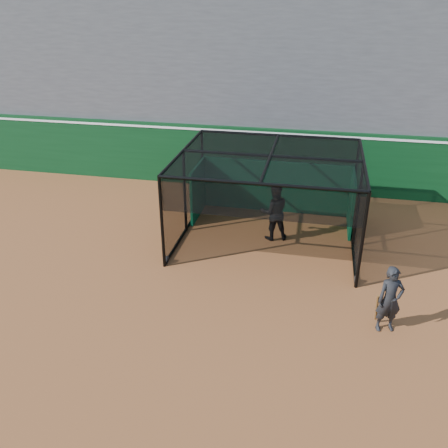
# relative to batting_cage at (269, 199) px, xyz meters

# --- Properties ---
(ground) EXTENTS (120.00, 120.00, 0.00)m
(ground) POSITION_rel_batting_cage_xyz_m (-1.12, -4.05, -1.40)
(ground) COLOR brown
(ground) RESTS_ON ground
(outfield_wall) EXTENTS (50.00, 0.50, 2.50)m
(outfield_wall) POSITION_rel_batting_cage_xyz_m (-1.12, 4.45, -0.11)
(outfield_wall) COLOR #093415
(outfield_wall) RESTS_ON ground
(grandstand) EXTENTS (50.00, 7.85, 8.95)m
(grandstand) POSITION_rel_batting_cage_xyz_m (-1.12, 8.22, 3.07)
(grandstand) COLOR #4C4C4F
(grandstand) RESTS_ON ground
(batting_cage) EXTENTS (5.57, 4.80, 2.81)m
(batting_cage) POSITION_rel_batting_cage_xyz_m (0.00, 0.00, 0.00)
(batting_cage) COLOR black
(batting_cage) RESTS_ON ground
(batter) EXTENTS (1.09, 0.96, 1.89)m
(batter) POSITION_rel_batting_cage_xyz_m (0.19, 0.04, -0.45)
(batter) COLOR black
(batter) RESTS_ON ground
(on_deck_player) EXTENTS (0.71, 0.56, 1.69)m
(on_deck_player) POSITION_rel_batting_cage_xyz_m (3.34, -4.07, -0.56)
(on_deck_player) COLOR black
(on_deck_player) RESTS_ON ground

